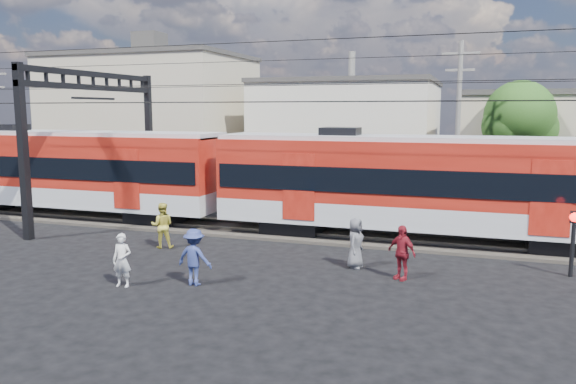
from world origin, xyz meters
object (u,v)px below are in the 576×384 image
Objects in this scene: pedestrian_c at (194,257)px; crossing_signal at (574,231)px; commuter_train at (426,182)px; pedestrian_a at (122,260)px.

pedestrian_c is 0.82× the size of crossing_signal.
commuter_train is 5.81m from crossing_signal.
crossing_signal is (12.68, 5.32, 0.65)m from pedestrian_a.
pedestrian_a is at bearing -132.97° from commuter_train.
commuter_train is at bearing 40.44° from pedestrian_a.
crossing_signal is at bearing 16.16° from pedestrian_a.
commuter_train reaches higher than crossing_signal.
pedestrian_a is at bearing 26.26° from pedestrian_c.
crossing_signal is at bearing -153.38° from pedestrian_c.
commuter_train reaches higher than pedestrian_c.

